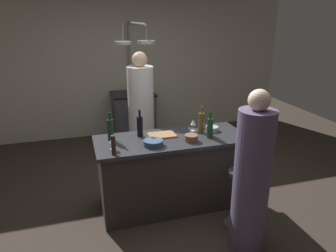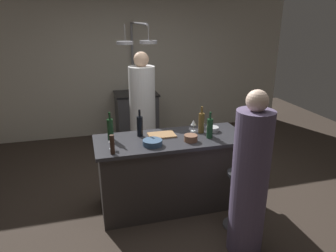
{
  "view_description": "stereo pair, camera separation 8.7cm",
  "coord_description": "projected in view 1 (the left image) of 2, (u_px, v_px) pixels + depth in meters",
  "views": [
    {
      "loc": [
        -1.04,
        -3.31,
        2.26
      ],
      "look_at": [
        0.0,
        0.15,
        1.0
      ],
      "focal_mm": 33.74,
      "sensor_mm": 36.0,
      "label": 1
    },
    {
      "loc": [
        -0.96,
        -3.34,
        2.26
      ],
      "look_at": [
        0.0,
        0.15,
        1.0
      ],
      "focal_mm": 33.74,
      "sensor_mm": 36.0,
      "label": 2
    }
  ],
  "objects": [
    {
      "name": "wine_bottle_amber",
      "position": [
        201.0,
        122.0,
        3.87
      ],
      "size": [
        0.07,
        0.07,
        0.33
      ],
      "color": "brown",
      "rests_on": "kitchen_island"
    },
    {
      "name": "mixing_bowl_steel",
      "position": [
        212.0,
        129.0,
        3.95
      ],
      "size": [
        0.16,
        0.16,
        0.06
      ],
      "primitive_type": "cylinder",
      "color": "#B7B7BC",
      "rests_on": "kitchen_island"
    },
    {
      "name": "wine_bottle_dark",
      "position": [
        140.0,
        126.0,
        3.74
      ],
      "size": [
        0.07,
        0.07,
        0.33
      ],
      "color": "black",
      "rests_on": "kitchen_island"
    },
    {
      "name": "mixing_bowl_blue",
      "position": [
        153.0,
        143.0,
        3.5
      ],
      "size": [
        0.22,
        0.22,
        0.06
      ],
      "primitive_type": "cylinder",
      "color": "#334C6B",
      "rests_on": "kitchen_island"
    },
    {
      "name": "chef",
      "position": [
        141.0,
        117.0,
        4.7
      ],
      "size": [
        0.38,
        0.38,
        1.8
      ],
      "color": "white",
      "rests_on": "ground_plane"
    },
    {
      "name": "overhead_pot_rack",
      "position": [
        133.0,
        55.0,
        5.25
      ],
      "size": [
        0.61,
        1.44,
        2.17
      ],
      "color": "gray",
      "rests_on": "ground_plane"
    },
    {
      "name": "pepper_mill",
      "position": [
        113.0,
        145.0,
        3.25
      ],
      "size": [
        0.05,
        0.05,
        0.21
      ],
      "primitive_type": "cylinder",
      "color": "#382319",
      "rests_on": "kitchen_island"
    },
    {
      "name": "wine_glass_near_left_guest",
      "position": [
        112.0,
        140.0,
        3.37
      ],
      "size": [
        0.07,
        0.07,
        0.15
      ],
      "color": "silver",
      "rests_on": "kitchen_island"
    },
    {
      "name": "wine_bottle_red",
      "position": [
        110.0,
        129.0,
        3.62
      ],
      "size": [
        0.07,
        0.07,
        0.33
      ],
      "color": "#143319",
      "rests_on": "kitchen_island"
    },
    {
      "name": "bar_stool_right",
      "position": [
        238.0,
        196.0,
        3.5
      ],
      "size": [
        0.28,
        0.28,
        0.68
      ],
      "color": "#4C4C51",
      "rests_on": "ground_plane"
    },
    {
      "name": "cutting_board",
      "position": [
        162.0,
        135.0,
        3.8
      ],
      "size": [
        0.32,
        0.22,
        0.02
      ],
      "primitive_type": "cube",
      "color": "#997047",
      "rests_on": "kitchen_island"
    },
    {
      "name": "back_wall",
      "position": [
        128.0,
        68.0,
        6.17
      ],
      "size": [
        6.4,
        0.16,
        2.6
      ],
      "primitive_type": "cube",
      "color": "beige",
      "rests_on": "ground_plane"
    },
    {
      "name": "wine_bottle_green",
      "position": [
        210.0,
        128.0,
        3.7
      ],
      "size": [
        0.07,
        0.07,
        0.32
      ],
      "color": "#193D23",
      "rests_on": "kitchen_island"
    },
    {
      "name": "kitchen_island",
      "position": [
        172.0,
        172.0,
        3.88
      ],
      "size": [
        1.8,
        0.72,
        0.9
      ],
      "color": "#332D2B",
      "rests_on": "ground_plane"
    },
    {
      "name": "guest_right",
      "position": [
        251.0,
        180.0,
        3.03
      ],
      "size": [
        0.35,
        0.35,
        1.66
      ],
      "color": "#594C6B",
      "rests_on": "ground_plane"
    },
    {
      "name": "wine_glass_near_right_guest",
      "position": [
        193.0,
        123.0,
        3.92
      ],
      "size": [
        0.07,
        0.07,
        0.15
      ],
      "color": "silver",
      "rests_on": "kitchen_island"
    },
    {
      "name": "stove_range",
      "position": [
        134.0,
        115.0,
        6.09
      ],
      "size": [
        0.8,
        0.64,
        0.89
      ],
      "color": "#47474C",
      "rests_on": "ground_plane"
    },
    {
      "name": "ground_plane",
      "position": [
        171.0,
        204.0,
        4.02
      ],
      "size": [
        9.0,
        9.0,
        0.0
      ],
      "primitive_type": "plane",
      "color": "#382D26"
    },
    {
      "name": "mixing_bowl_wooden",
      "position": [
        191.0,
        138.0,
        3.63
      ],
      "size": [
        0.15,
        0.15,
        0.08
      ],
      "primitive_type": "cylinder",
      "color": "brown",
      "rests_on": "kitchen_island"
    }
  ]
}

